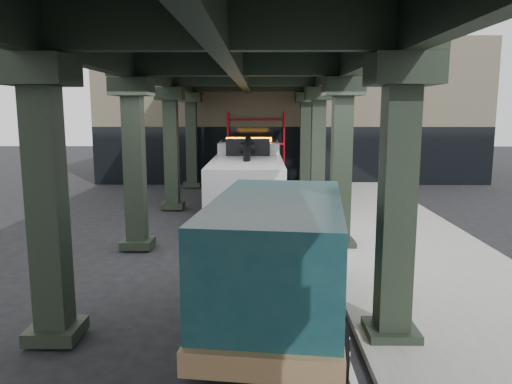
{
  "coord_description": "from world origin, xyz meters",
  "views": [
    {
      "loc": [
        0.28,
        -12.39,
        4.1
      ],
      "look_at": [
        0.13,
        2.19,
        1.7
      ],
      "focal_mm": 35.0,
      "sensor_mm": 36.0,
      "label": 1
    }
  ],
  "objects": [
    {
      "name": "sidewalk",
      "position": [
        4.5,
        2.0,
        0.07
      ],
      "size": [
        5.0,
        40.0,
        0.15
      ],
      "primitive_type": "cube",
      "color": "gray",
      "rests_on": "ground"
    },
    {
      "name": "lane_stripe",
      "position": [
        1.7,
        2.0,
        0.01
      ],
      "size": [
        0.12,
        38.0,
        0.01
      ],
      "primitive_type": "cube",
      "color": "silver",
      "rests_on": "ground"
    },
    {
      "name": "scaffolding",
      "position": [
        0.0,
        14.64,
        2.11
      ],
      "size": [
        3.08,
        0.88,
        4.0
      ],
      "color": "#AF0E1A",
      "rests_on": "ground"
    },
    {
      "name": "tow_truck",
      "position": [
        -0.25,
        7.58,
        1.5
      ],
      "size": [
        2.88,
        9.39,
        3.07
      ],
      "rotation": [
        0.0,
        0.0,
        0.0
      ],
      "color": "black",
      "rests_on": "ground"
    },
    {
      "name": "ground",
      "position": [
        0.0,
        0.0,
        0.0
      ],
      "size": [
        90.0,
        90.0,
        0.0
      ],
      "primitive_type": "plane",
      "color": "black",
      "rests_on": "ground"
    },
    {
      "name": "viaduct",
      "position": [
        -0.4,
        2.0,
        5.46
      ],
      "size": [
        7.4,
        32.0,
        6.4
      ],
      "color": "black",
      "rests_on": "ground"
    },
    {
      "name": "building",
      "position": [
        2.0,
        20.0,
        4.0
      ],
      "size": [
        22.0,
        10.0,
        8.0
      ],
      "primitive_type": "cube",
      "color": "#C6B793",
      "rests_on": "ground"
    },
    {
      "name": "towed_van",
      "position": [
        0.62,
        -3.18,
        1.35
      ],
      "size": [
        3.11,
        6.44,
        2.52
      ],
      "rotation": [
        0.0,
        0.0,
        -0.12
      ],
      "color": "#10343A",
      "rests_on": "ground"
    }
  ]
}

